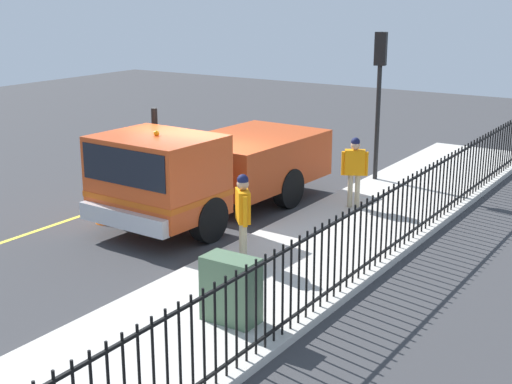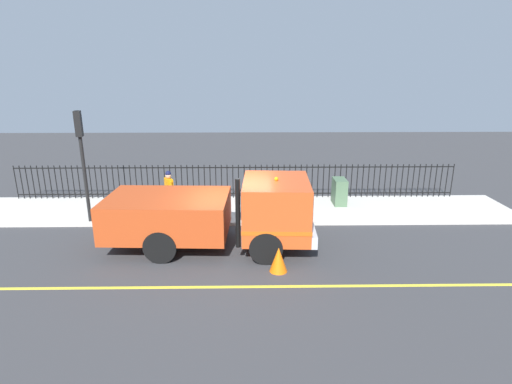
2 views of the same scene
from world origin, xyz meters
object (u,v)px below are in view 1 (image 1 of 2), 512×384
object	(u,v)px
worker_standing	(243,209)
utility_cabinet	(231,289)
work_truck	(205,167)
traffic_cone	(106,207)
pedestrian_distant	(355,165)
traffic_light_near	(380,76)

from	to	relation	value
worker_standing	utility_cabinet	bearing A→B (deg)	166.95
work_truck	traffic_cone	world-z (taller)	work_truck
pedestrian_distant	traffic_light_near	distance (m)	3.32
work_truck	utility_cabinet	world-z (taller)	work_truck
traffic_light_near	work_truck	bearing A→B (deg)	57.27
work_truck	worker_standing	size ratio (longest dim) A/B	3.77
worker_standing	utility_cabinet	size ratio (longest dim) A/B	1.65
worker_standing	pedestrian_distant	size ratio (longest dim) A/B	1.02
work_truck	traffic_cone	xyz separation A→B (m)	(-1.65, -1.51, -0.85)
work_truck	worker_standing	xyz separation A→B (m)	(2.51, -2.16, -0.03)
worker_standing	pedestrian_distant	xyz separation A→B (m)	(0.14, 4.39, -0.02)
pedestrian_distant	utility_cabinet	size ratio (longest dim) A/B	1.61
work_truck	pedestrian_distant	bearing A→B (deg)	-137.63
worker_standing	work_truck	bearing A→B (deg)	6.29
traffic_cone	worker_standing	bearing A→B (deg)	-8.85
traffic_light_near	pedestrian_distant	bearing A→B (deg)	92.86
worker_standing	pedestrian_distant	distance (m)	4.40
work_truck	traffic_light_near	xyz separation A→B (m)	(1.98, 4.97, 1.69)
worker_standing	traffic_light_near	size ratio (longest dim) A/B	0.44
traffic_light_near	worker_standing	bearing A→B (deg)	83.26
work_truck	utility_cabinet	size ratio (longest dim) A/B	6.21
work_truck	traffic_cone	size ratio (longest dim) A/B	9.09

